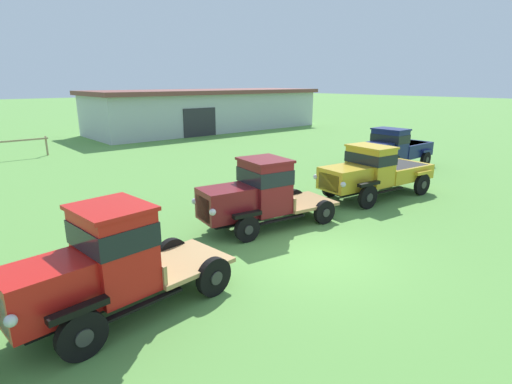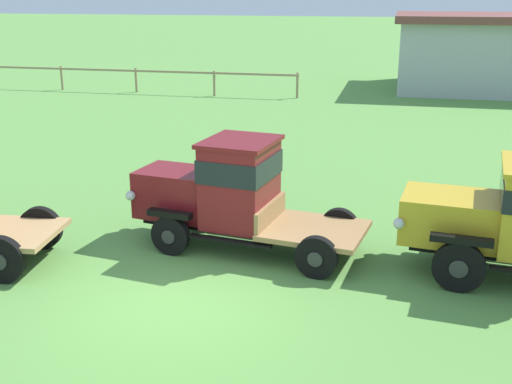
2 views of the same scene
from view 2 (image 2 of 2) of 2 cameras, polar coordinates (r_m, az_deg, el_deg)
ground_plane at (r=11.01m, az=-7.18°, el=-9.72°), size 240.00×240.00×0.00m
paddock_fence at (r=33.43m, az=-10.72°, el=10.21°), size 16.78×0.44×1.23m
vintage_truck_midrow_center at (r=12.82m, az=-2.48°, el=0.05°), size 4.92×2.40×2.25m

